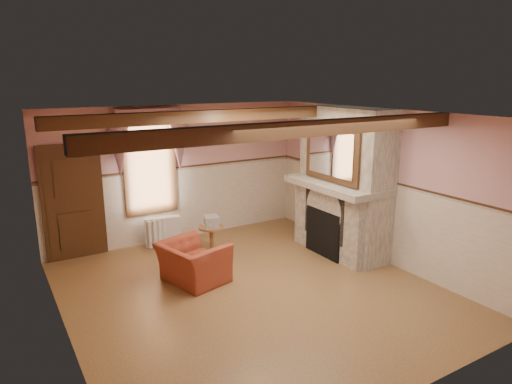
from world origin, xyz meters
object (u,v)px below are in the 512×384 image
side_table (212,240)px  bowl (336,178)px  armchair (193,262)px  oil_lamp (324,171)px  mantel_clock (318,171)px  radiator (163,231)px

side_table → bowl: size_ratio=1.44×
side_table → bowl: bearing=-28.6°
bowl → armchair: bearing=176.9°
bowl → oil_lamp: size_ratio=1.36×
armchair → mantel_clock: bearing=-97.4°
armchair → radiator: armchair is taller
side_table → radiator: size_ratio=0.79×
armchair → side_table: size_ratio=1.89×
side_table → bowl: (2.08, -1.14, 1.19)m
side_table → oil_lamp: size_ratio=1.96×
armchair → mantel_clock: mantel_clock is taller
side_table → armchair: bearing=-129.8°
radiator → mantel_clock: 3.35m
armchair → oil_lamp: bearing=-101.2°
bowl → radiator: bearing=143.3°
radiator → armchair: bearing=-82.5°
bowl → side_table: bearing=151.4°
armchair → side_table: 1.28m
mantel_clock → bowl: bearing=-90.0°
radiator → side_table: bearing=-41.6°
oil_lamp → side_table: bearing=159.4°
armchair → radiator: 1.89m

